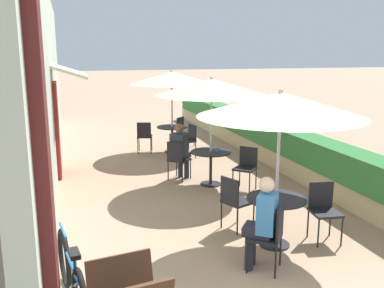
{
  "coord_description": "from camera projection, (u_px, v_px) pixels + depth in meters",
  "views": [
    {
      "loc": [
        -2.13,
        -3.24,
        2.77
      ],
      "look_at": [
        0.15,
        4.56,
        1.0
      ],
      "focal_mm": 40.0,
      "sensor_mm": 36.0,
      "label": 1
    }
  ],
  "objects": [
    {
      "name": "cafe_chair_mid_left",
      "position": [
        178.0,
        157.0,
        9.25
      ],
      "size": [
        0.57,
        0.57,
        0.87
      ],
      "rotation": [
        0.0,
        0.0,
        5.5
      ],
      "color": "black",
      "rests_on": "ground_plane"
    },
    {
      "name": "bicycle_leaning",
      "position": [
        72.0,
        278.0,
        4.62
      ],
      "size": [
        0.32,
        1.75,
        0.81
      ],
      "rotation": [
        0.0,
        0.0,
        0.15
      ],
      "color": "black",
      "rests_on": "ground_plane"
    },
    {
      "name": "patio_umbrella_far",
      "position": [
        172.0,
        78.0,
        11.55
      ],
      "size": [
        2.31,
        2.31,
        2.28
      ],
      "color": "#B7B7BC",
      "rests_on": "ground_plane"
    },
    {
      "name": "cafe_chair_far_left",
      "position": [
        189.0,
        138.0,
        11.28
      ],
      "size": [
        0.49,
        0.49,
        0.87
      ],
      "rotation": [
        0.0,
        0.0,
        8.12
      ],
      "color": "black",
      "rests_on": "ground_plane"
    },
    {
      "name": "cafe_chair_near_right",
      "position": [
        271.0,
        233.0,
        5.41
      ],
      "size": [
        0.56,
        0.56,
        0.87
      ],
      "rotation": [
        0.0,
        0.0,
        7.2
      ],
      "color": "black",
      "rests_on": "ground_plane"
    },
    {
      "name": "planter_hedge",
      "position": [
        255.0,
        134.0,
        11.71
      ],
      "size": [
        0.6,
        13.82,
        1.01
      ],
      "color": "tan",
      "rests_on": "ground_plane"
    },
    {
      "name": "patio_umbrella_mid",
      "position": [
        211.0,
        87.0,
        8.63
      ],
      "size": [
        2.31,
        2.31,
        2.28
      ],
      "color": "#B7B7BC",
      "rests_on": "ground_plane"
    },
    {
      "name": "cafe_chair_near_back",
      "position": [
        323.0,
        207.0,
        6.33
      ],
      "size": [
        0.45,
        0.45,
        0.87
      ],
      "rotation": [
        0.0,
        0.0,
        9.3
      ],
      "color": "black",
      "rests_on": "ground_plane"
    },
    {
      "name": "seated_patron_near_right",
      "position": [
        263.0,
        219.0,
        5.41
      ],
      "size": [
        0.51,
        0.5,
        1.25
      ],
      "rotation": [
        0.0,
        0.0,
        7.2
      ],
      "color": "#23232D",
      "rests_on": "ground_plane"
    },
    {
      "name": "patio_table_mid",
      "position": [
        211.0,
        160.0,
        8.95
      ],
      "size": [
        0.85,
        0.85,
        0.72
      ],
      "color": "black",
      "rests_on": "ground_plane"
    },
    {
      "name": "cafe_chair_far_back",
      "position": [
        144.0,
        135.0,
        11.79
      ],
      "size": [
        0.49,
        0.49,
        0.87
      ],
      "rotation": [
        0.0,
        0.0,
        12.31
      ],
      "color": "black",
      "rests_on": "ground_plane"
    },
    {
      "name": "patio_table_near",
      "position": [
        276.0,
        210.0,
        6.13
      ],
      "size": [
        0.85,
        0.85,
        0.72
      ],
      "color": "black",
      "rests_on": "ground_plane"
    },
    {
      "name": "patio_umbrella_near",
      "position": [
        280.0,
        105.0,
        5.81
      ],
      "size": [
        2.31,
        2.31,
        2.28
      ],
      "color": "#B7B7BC",
      "rests_on": "ground_plane"
    },
    {
      "name": "cafe_chair_near_left",
      "position": [
        234.0,
        199.0,
        6.67
      ],
      "size": [
        0.52,
        0.52,
        0.87
      ],
      "rotation": [
        0.0,
        0.0,
        5.11
      ],
      "color": "black",
      "rests_on": "ground_plane"
    },
    {
      "name": "cafe_facade_wall",
      "position": [
        48.0,
        81.0,
        9.89
      ],
      "size": [
        0.98,
        14.82,
        4.2
      ],
      "color": "#B2C1AD",
      "rests_on": "ground_plane"
    },
    {
      "name": "cafe_chair_mid_right",
      "position": [
        246.0,
        165.0,
        8.66
      ],
      "size": [
        0.57,
        0.57,
        0.87
      ],
      "rotation": [
        0.0,
        0.0,
        8.64
      ],
      "color": "black",
      "rests_on": "ground_plane"
    },
    {
      "name": "coffee_cup_mid",
      "position": [
        217.0,
        149.0,
        8.9
      ],
      "size": [
        0.07,
        0.07,
        0.09
      ],
      "color": "teal",
      "rests_on": "patio_table_mid"
    },
    {
      "name": "seated_patron_mid_left",
      "position": [
        180.0,
        149.0,
        9.31
      ],
      "size": [
        0.51,
        0.51,
        1.25
      ],
      "rotation": [
        0.0,
        0.0,
        5.5
      ],
      "color": "#23232D",
      "rests_on": "ground_plane"
    },
    {
      "name": "patio_table_far",
      "position": [
        172.0,
        133.0,
        11.87
      ],
      "size": [
        0.85,
        0.85,
        0.72
      ],
      "color": "black",
      "rests_on": "ground_plane"
    },
    {
      "name": "cafe_chair_far_right",
      "position": [
        184.0,
        129.0,
        12.57
      ],
      "size": [
        0.57,
        0.57,
        0.87
      ],
      "rotation": [
        0.0,
        0.0,
        10.21
      ],
      "color": "black",
      "rests_on": "ground_plane"
    }
  ]
}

